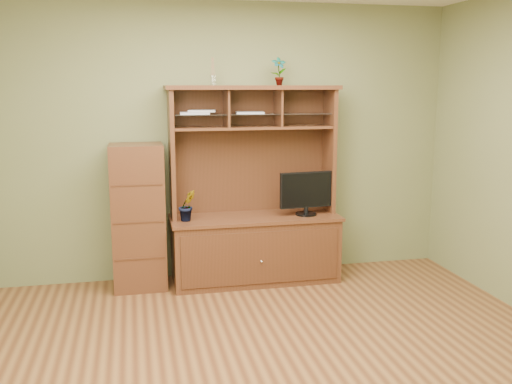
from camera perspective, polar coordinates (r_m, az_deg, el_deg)
name	(u,v)px	position (r m, az deg, el deg)	size (l,w,h in m)	color
room	(279,170)	(3.73, 2.36, 2.17)	(4.54, 4.04, 2.74)	#522C17
media_hutch	(254,228)	(5.59, -0.16, -3.64)	(1.66, 0.61, 1.90)	#452413
monitor	(306,192)	(5.56, 5.06, -0.05)	(0.54, 0.21, 0.42)	black
orchid_plant	(187,205)	(5.35, -6.89, -1.34)	(0.16, 0.13, 0.30)	#26541D
top_plant	(279,71)	(5.56, 2.30, 11.99)	(0.14, 0.10, 0.27)	#316122
reed_diffuser	(213,74)	(5.43, -4.34, 11.65)	(0.05, 0.05, 0.26)	silver
magazines	(215,112)	(5.44, -4.12, 7.95)	(0.81, 0.24, 0.04)	silver
side_cabinet	(138,217)	(5.47, -11.68, -2.45)	(0.49, 0.45, 1.37)	#452413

